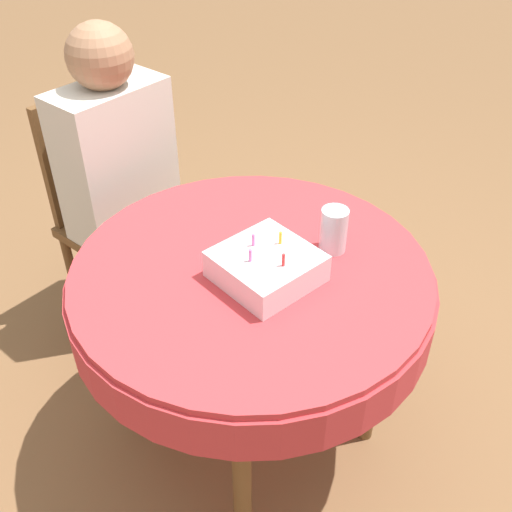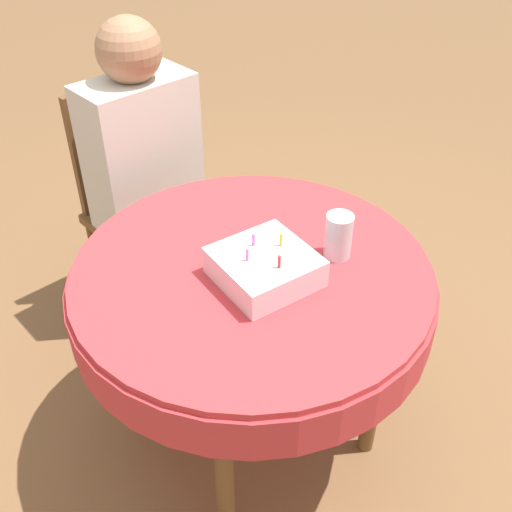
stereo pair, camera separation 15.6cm
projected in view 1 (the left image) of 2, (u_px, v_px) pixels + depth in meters
name	position (u px, v px, depth m)	size (l,w,h in m)	color
ground_plane	(252.00, 428.00, 2.03)	(12.00, 12.00, 0.00)	brown
dining_table	(251.00, 291.00, 1.66)	(0.99, 0.99, 0.70)	#BC3338
chair	(112.00, 207.00, 2.26)	(0.45, 0.45, 0.89)	brown
person	(120.00, 161.00, 2.07)	(0.41, 0.34, 1.17)	#9E7051
birthday_cake	(267.00, 265.00, 1.55)	(0.24, 0.24, 0.11)	silver
drinking_glass	(334.00, 230.00, 1.63)	(0.07, 0.07, 0.13)	silver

